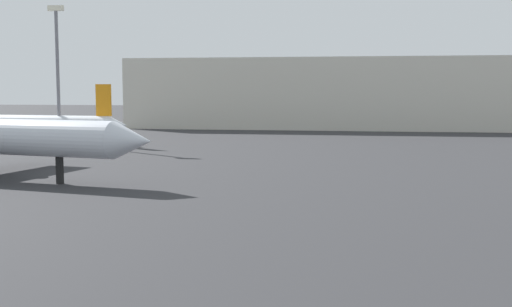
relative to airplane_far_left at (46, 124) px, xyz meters
name	(u,v)px	position (x,y,z in m)	size (l,w,h in m)	color
airplane_far_left	(46,124)	(0.00, 0.00, 0.00)	(27.56, 21.65, 8.92)	silver
light_mast_left	(58,67)	(2.39, -0.41, 8.55)	(2.40, 0.50, 20.46)	slate
terminal_building	(346,94)	(43.92, 45.23, 4.31)	(91.04, 18.49, 14.51)	beige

